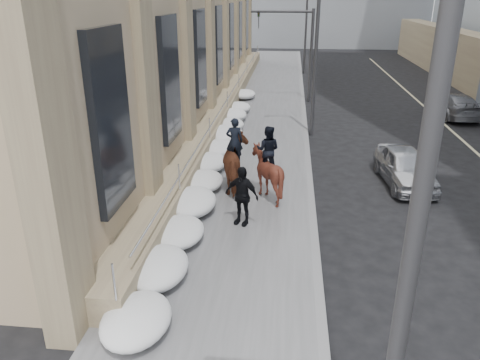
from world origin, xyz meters
name	(u,v)px	position (x,y,z in m)	size (l,w,h in m)	color
ground	(215,286)	(0.00, 0.00, 0.00)	(140.00, 140.00, 0.00)	black
sidewalk	(249,157)	(0.00, 10.00, 0.06)	(5.00, 80.00, 0.12)	#535355
curb	(308,159)	(2.62, 10.00, 0.06)	(0.24, 80.00, 0.12)	slate
streetlight_near	(392,266)	(2.74, -6.00, 4.58)	(1.71, 0.24, 8.00)	#2D2D30
streetlight_mid	(313,45)	(2.74, 14.00, 4.58)	(1.71, 0.24, 8.00)	#2D2D30
streetlight_far	(304,21)	(2.74, 34.00, 4.58)	(1.71, 0.24, 8.00)	#2D2D30
traffic_signal	(298,41)	(2.07, 22.00, 4.00)	(4.10, 0.22, 6.00)	#2D2D30
snow_bank	(211,161)	(-1.42, 8.11, 0.47)	(1.70, 18.10, 0.76)	white
mounted_horse_left	(237,161)	(-0.12, 6.21, 1.18)	(1.51, 2.51, 2.65)	#4D2617
mounted_horse_right	(267,169)	(1.00, 5.51, 1.18)	(1.75, 1.90, 2.59)	#401B12
pedestrian	(242,196)	(0.33, 3.34, 1.08)	(1.13, 0.47, 1.93)	black
car_silver	(405,167)	(6.25, 7.59, 0.71)	(1.67, 4.14, 1.41)	#B2B5BB
car_grey	(455,105)	(11.51, 18.75, 0.70)	(1.97, 4.85, 1.41)	slate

